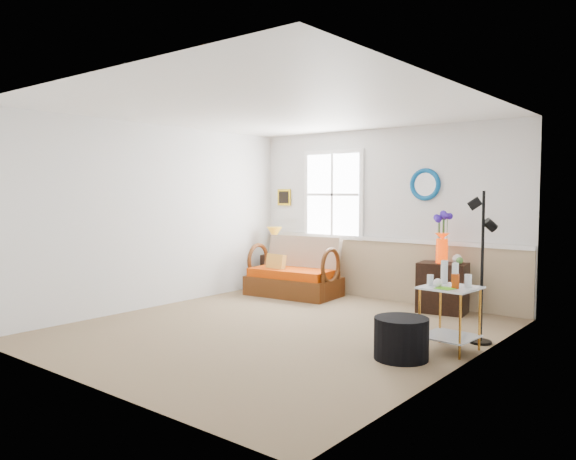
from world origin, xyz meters
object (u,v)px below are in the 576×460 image
Objects in this scene: lamp_stand at (273,271)px; cabinet at (443,288)px; loveseat at (293,267)px; ottoman at (401,338)px; floor_lamp at (482,268)px; side_table at (450,319)px.

lamp_stand is 0.85× the size of cabinet.
loveseat is 3.55m from ottoman.
ottoman is at bearing -85.19° from cabinet.
lamp_stand is at bearing 140.45° from floor_lamp.
lamp_stand is 4.25m from side_table.
side_table is (0.82, -1.71, -0.01)m from cabinet.
loveseat is at bearing 177.82° from cabinet.
loveseat is 2.07× the size of cabinet.
floor_lamp reaches higher than lamp_stand.
floor_lamp is 3.09× the size of ottoman.
cabinet is 0.41× the size of floor_lamp.
floor_lamp is (0.97, -1.22, 0.49)m from cabinet.
lamp_stand is 4.31m from ottoman.
ottoman is (0.57, -2.28, -0.14)m from cabinet.
ottoman is (2.92, -2.00, -0.26)m from loveseat.
loveseat is 2.38m from cabinet.
loveseat is 3.47m from floor_lamp.
floor_lamp is at bearing -60.66° from cabinet.
ottoman is at bearing -40.08° from loveseat.
ottoman is (-0.25, -0.58, -0.13)m from side_table.
cabinet is (2.36, 0.29, -0.12)m from loveseat.
side_table is (3.88, -1.75, 0.04)m from lamp_stand.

